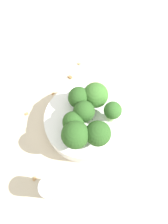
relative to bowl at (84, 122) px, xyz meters
The scene contains 15 objects.
ground_plane 0.02m from the bowl, ahead, with size 3.00×3.00×0.00m, color beige.
bowl is the anchor object (origin of this frame).
broccoli_floret_0 0.07m from the bowl, 73.55° to the left, with size 0.03×0.03×0.05m.
broccoli_floret_1 0.07m from the bowl, 12.24° to the left, with size 0.05×0.05×0.06m.
broccoli_floret_2 0.05m from the bowl, 13.86° to the left, with size 0.04×0.04×0.05m.
broccoli_floret_3 0.06m from the bowl, behind, with size 0.04×0.04×0.05m.
broccoli_floret_4 0.06m from the bowl, 62.67° to the right, with size 0.04×0.04×0.05m.
broccoli_floret_5 0.07m from the bowl, 35.29° to the right, with size 0.05×0.05×0.06m.
broccoli_floret_6 0.06m from the bowl, 131.96° to the left, with size 0.05×0.05×0.05m.
pepper_shaker 0.14m from the bowl, 41.07° to the right, with size 0.04×0.04×0.06m.
almond_crumb_0 0.13m from the bowl, 119.59° to the right, with size 0.01×0.00×0.01m, color #AD7F4C.
almond_crumb_1 0.16m from the bowl, 166.89° to the left, with size 0.01×0.00×0.01m, color tan.
almond_crumb_2 0.15m from the bowl, 58.37° to the right, with size 0.01×0.01×0.01m, color #AD7F4C.
almond_crumb_3 0.10m from the bowl, 154.85° to the right, with size 0.01×0.00×0.01m, color olive.
almond_crumb_4 0.12m from the bowl, behind, with size 0.01×0.01×0.01m, color olive.
Camera 1 is at (0.15, -0.05, 0.44)m, focal length 35.00 mm.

